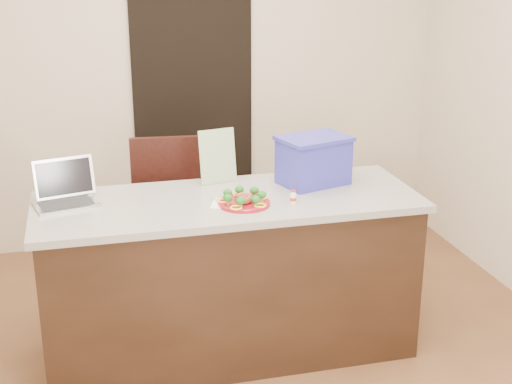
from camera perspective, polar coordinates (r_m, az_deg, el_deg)
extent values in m
plane|color=brown|center=(4.01, -1.29, -14.19)|extent=(4.00, 4.00, 0.00)
plane|color=beige|center=(5.39, -6.22, 9.84)|extent=(4.00, 0.00, 4.00)
plane|color=beige|center=(1.70, 13.98, -11.33)|extent=(4.00, 0.00, 4.00)
cube|color=black|center=(5.45, -5.02, 6.24)|extent=(0.90, 0.02, 2.00)
cube|color=black|center=(4.00, -2.14, -7.00)|extent=(2.00, 0.70, 0.88)
cube|color=beige|center=(3.83, -2.22, -0.79)|extent=(2.06, 0.76, 0.04)
cylinder|color=maroon|center=(3.72, -0.96, -0.91)|extent=(0.27, 0.27, 0.02)
torus|color=maroon|center=(3.72, -0.97, -0.82)|extent=(0.27, 0.27, 0.01)
sphere|color=brown|center=(3.71, -0.97, -0.50)|extent=(0.04, 0.04, 0.04)
sphere|color=brown|center=(3.68, -1.22, -0.66)|extent=(0.04, 0.04, 0.04)
sphere|color=brown|center=(3.68, -0.80, -0.67)|extent=(0.04, 0.04, 0.04)
sphere|color=brown|center=(3.69, -0.48, -0.58)|extent=(0.04, 0.04, 0.04)
sphere|color=brown|center=(3.72, -0.45, -0.44)|extent=(0.04, 0.04, 0.04)
sphere|color=brown|center=(3.74, -0.72, -0.34)|extent=(0.04, 0.04, 0.04)
sphere|color=brown|center=(3.74, -1.13, -0.33)|extent=(0.04, 0.04, 0.04)
sphere|color=brown|center=(3.73, -1.45, -0.41)|extent=(0.04, 0.04, 0.04)
ellipsoid|color=#155116|center=(3.79, -1.34, 0.20)|extent=(0.05, 0.05, 0.04)
ellipsoid|color=#155116|center=(3.74, -2.28, -0.07)|extent=(0.05, 0.05, 0.04)
ellipsoid|color=#155116|center=(3.66, -2.25, -0.48)|extent=(0.05, 0.05, 0.04)
ellipsoid|color=#155116|center=(3.62, -1.24, -0.72)|extent=(0.05, 0.05, 0.04)
ellipsoid|color=#155116|center=(3.64, -0.01, -0.60)|extent=(0.05, 0.05, 0.04)
ellipsoid|color=#155116|center=(3.71, 0.47, -0.22)|extent=(0.05, 0.05, 0.04)
ellipsoid|color=#155116|center=(3.78, -0.14, 0.13)|extent=(0.05, 0.05, 0.04)
torus|color=#F3F419|center=(3.81, -1.36, -0.21)|extent=(0.07, 0.07, 0.01)
torus|color=#F3F419|center=(3.72, -2.60, -0.71)|extent=(0.07, 0.07, 0.01)
torus|color=#F3F419|center=(3.62, -1.58, -1.26)|extent=(0.07, 0.07, 0.01)
torus|color=#F3F419|center=(3.65, 0.32, -1.08)|extent=(0.07, 0.07, 0.01)
torus|color=#F3F419|center=(3.77, 0.40, -0.43)|extent=(0.07, 0.07, 0.01)
cube|color=white|center=(3.73, -2.34, -0.95)|extent=(0.20, 0.20, 0.01)
cube|color=silver|center=(3.71, -2.58, -0.99)|extent=(0.03, 0.13, 0.00)
cube|color=silver|center=(3.77, -2.79, -0.64)|extent=(0.04, 0.06, 0.00)
cube|color=silver|center=(3.69, -1.73, -1.05)|extent=(0.07, 0.09, 0.01)
cube|color=silver|center=(3.78, -2.07, -0.54)|extent=(0.08, 0.11, 0.00)
cylinder|color=white|center=(3.74, 2.99, -0.52)|extent=(0.03, 0.03, 0.05)
cylinder|color=white|center=(3.73, 3.00, -0.06)|extent=(0.02, 0.02, 0.01)
cylinder|color=red|center=(3.73, 3.00, 0.09)|extent=(0.02, 0.02, 0.01)
cylinder|color=red|center=(3.74, 2.99, -0.56)|extent=(0.03, 0.03, 0.02)
cube|color=#A6A7AB|center=(3.84, -14.96, -0.93)|extent=(0.36, 0.29, 0.01)
cube|color=#A6A7AB|center=(3.91, -15.09, 1.15)|extent=(0.32, 0.13, 0.21)
cube|color=black|center=(3.91, -15.09, 1.12)|extent=(0.29, 0.11, 0.18)
cube|color=#272729|center=(3.83, -14.97, -0.87)|extent=(0.30, 0.21, 0.00)
cube|color=silver|center=(4.04, -3.09, 2.88)|extent=(0.22, 0.09, 0.31)
cube|color=#2D2DA2|center=(4.03, 4.62, 2.40)|extent=(0.42, 0.35, 0.25)
cube|color=#2D2DA2|center=(4.00, 4.67, 4.29)|extent=(0.44, 0.37, 0.02)
cube|color=#33130F|center=(4.56, -6.62, -3.01)|extent=(0.51, 0.51, 0.04)
cube|color=#33130F|center=(4.66, -7.11, 1.22)|extent=(0.47, 0.09, 0.53)
cylinder|color=#33130F|center=(4.46, -8.70, -7.13)|extent=(0.04, 0.04, 0.50)
cylinder|color=#33130F|center=(4.50, -3.63, -6.65)|extent=(0.04, 0.04, 0.50)
cylinder|color=#33130F|center=(4.82, -9.19, -5.10)|extent=(0.04, 0.04, 0.50)
cylinder|color=#33130F|center=(4.86, -4.50, -4.68)|extent=(0.04, 0.04, 0.50)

